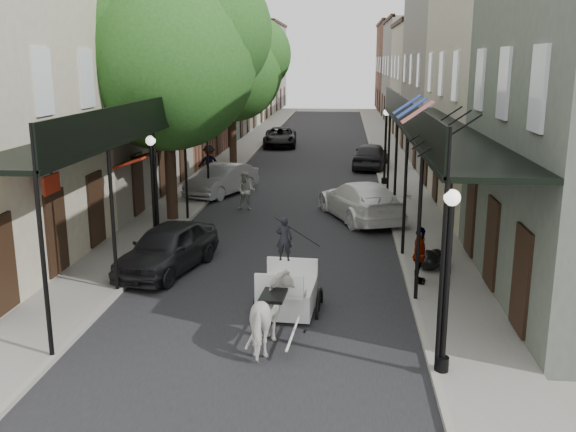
% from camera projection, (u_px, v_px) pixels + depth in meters
% --- Properties ---
extents(ground, '(140.00, 140.00, 0.00)m').
position_uv_depth(ground, '(253.00, 328.00, 15.16)').
color(ground, gray).
rests_on(ground, ground).
extents(road, '(8.00, 90.00, 0.01)m').
position_uv_depth(road, '(305.00, 177.00, 34.51)').
color(road, black).
rests_on(road, ground).
extents(sidewalk_left, '(2.20, 90.00, 0.12)m').
position_uv_depth(sidewalk_left, '(214.00, 175.00, 34.93)').
color(sidewalk_left, gray).
rests_on(sidewalk_left, ground).
extents(sidewalk_right, '(2.20, 90.00, 0.12)m').
position_uv_depth(sidewalk_right, '(399.00, 178.00, 34.08)').
color(sidewalk_right, gray).
rests_on(sidewalk_right, ground).
extents(building_row_left, '(5.00, 80.00, 10.50)m').
position_uv_depth(building_row_left, '(189.00, 74.00, 43.68)').
color(building_row_left, '#BDB397').
rests_on(building_row_left, ground).
extents(building_row_right, '(5.00, 80.00, 10.50)m').
position_uv_depth(building_row_right, '(445.00, 74.00, 42.21)').
color(building_row_right, slate).
rests_on(building_row_right, ground).
extents(gallery_left, '(2.20, 18.05, 4.88)m').
position_uv_depth(gallery_left, '(139.00, 125.00, 21.36)').
color(gallery_left, black).
rests_on(gallery_left, sidewalk_left).
extents(gallery_right, '(2.20, 18.05, 4.88)m').
position_uv_depth(gallery_right, '(430.00, 128.00, 20.55)').
color(gallery_right, black).
rests_on(gallery_right, sidewalk_right).
extents(tree_near, '(7.31, 6.80, 9.63)m').
position_uv_depth(tree_near, '(177.00, 51.00, 23.83)').
color(tree_near, '#382619').
rests_on(tree_near, sidewalk_left).
extents(tree_far, '(6.45, 6.00, 8.61)m').
position_uv_depth(tree_far, '(238.00, 66.00, 37.53)').
color(tree_far, '#382619').
rests_on(tree_far, sidewalk_left).
extents(lamppost_right_near, '(0.32, 0.32, 3.71)m').
position_uv_depth(lamppost_right_near, '(447.00, 280.00, 12.39)').
color(lamppost_right_near, black).
rests_on(lamppost_right_near, sidewalk_right).
extents(lamppost_left, '(0.32, 0.32, 3.71)m').
position_uv_depth(lamppost_left, '(153.00, 190.00, 20.83)').
color(lamppost_left, black).
rests_on(lamppost_left, sidewalk_left).
extents(lamppost_right_far, '(0.32, 0.32, 3.71)m').
position_uv_depth(lamppost_right_far, '(385.00, 145.00, 31.74)').
color(lamppost_right_far, black).
rests_on(lamppost_right_far, sidewalk_right).
extents(horse, '(0.97, 1.91, 1.57)m').
position_uv_depth(horse, '(273.00, 315.00, 13.96)').
color(horse, silver).
rests_on(horse, ground).
extents(carriage, '(1.72, 2.40, 2.62)m').
position_uv_depth(carriage, '(290.00, 269.00, 16.25)').
color(carriage, black).
rests_on(carriage, ground).
extents(pedestrian_walking, '(0.82, 0.66, 1.64)m').
position_uv_depth(pedestrian_walking, '(246.00, 191.00, 26.87)').
color(pedestrian_walking, '#A0A198').
rests_on(pedestrian_walking, ground).
extents(pedestrian_sidewalk_left, '(1.30, 0.96, 1.80)m').
position_uv_depth(pedestrian_sidewalk_left, '(209.00, 163.00, 32.99)').
color(pedestrian_sidewalk_left, gray).
rests_on(pedestrian_sidewalk_left, sidewalk_left).
extents(pedestrian_sidewalk_right, '(0.58, 1.00, 1.60)m').
position_uv_depth(pedestrian_sidewalk_right, '(419.00, 255.00, 17.72)').
color(pedestrian_sidewalk_right, gray).
rests_on(pedestrian_sidewalk_right, sidewalk_right).
extents(car_left_near, '(2.68, 4.54, 1.45)m').
position_uv_depth(car_left_near, '(167.00, 248.00, 19.13)').
color(car_left_near, black).
rests_on(car_left_near, ground).
extents(car_left_mid, '(3.05, 4.62, 1.44)m').
position_uv_depth(car_left_mid, '(222.00, 180.00, 29.92)').
color(car_left_mid, '#97969B').
rests_on(car_left_mid, ground).
extents(car_left_far, '(2.60, 5.11, 1.38)m').
position_uv_depth(car_left_far, '(280.00, 137.00, 46.58)').
color(car_left_far, black).
rests_on(car_left_far, ground).
extents(car_right_near, '(3.86, 5.67, 1.53)m').
position_uv_depth(car_right_near, '(360.00, 201.00, 25.32)').
color(car_right_near, white).
rests_on(car_right_near, ground).
extents(car_right_far, '(2.40, 4.72, 1.54)m').
position_uv_depth(car_right_far, '(371.00, 155.00, 37.20)').
color(car_right_far, black).
rests_on(car_right_far, ground).
extents(trash_bags, '(0.98, 1.13, 0.61)m').
position_uv_depth(trash_bags, '(432.00, 259.00, 19.09)').
color(trash_bags, black).
rests_on(trash_bags, sidewalk_right).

